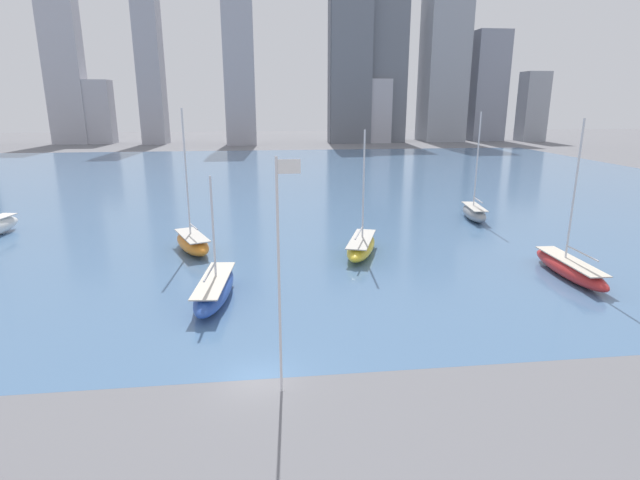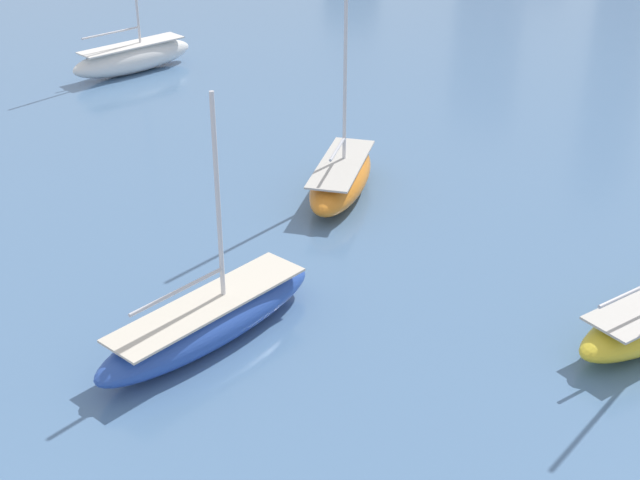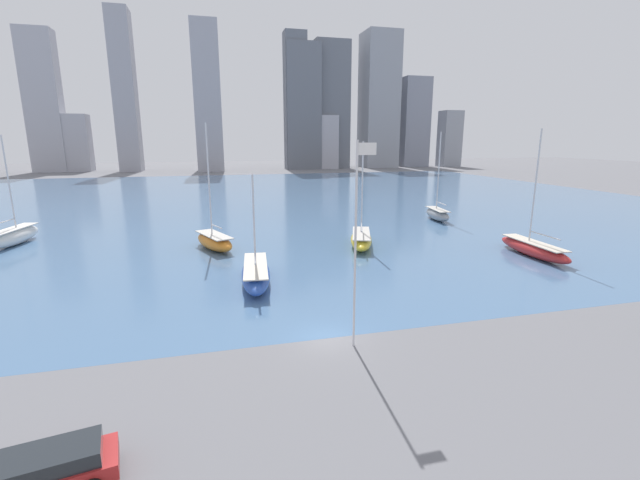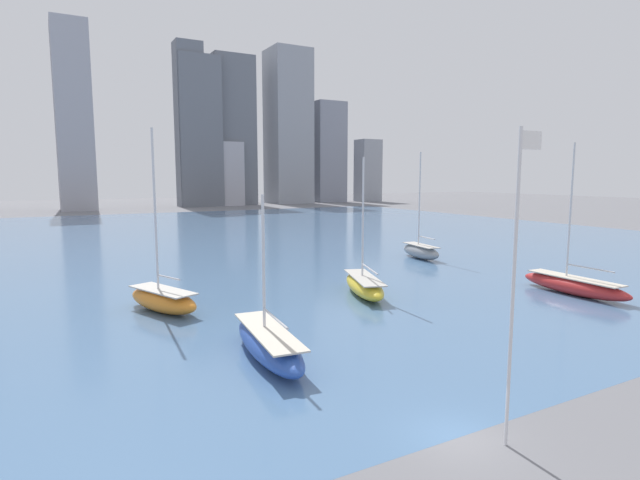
{
  "view_description": "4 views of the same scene",
  "coord_description": "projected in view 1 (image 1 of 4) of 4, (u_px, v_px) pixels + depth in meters",
  "views": [
    {
      "loc": [
        0.57,
        -25.42,
        15.22
      ],
      "look_at": [
        5.39,
        14.51,
        4.06
      ],
      "focal_mm": 28.0,
      "sensor_mm": 36.0,
      "label": 1
    },
    {
      "loc": [
        16.73,
        -8.27,
        19.47
      ],
      "look_at": [
        1.27,
        13.21,
        5.42
      ],
      "focal_mm": 50.0,
      "sensor_mm": 36.0,
      "label": 2
    },
    {
      "loc": [
        -6.96,
        -24.92,
        12.7
      ],
      "look_at": [
        4.32,
        18.47,
        2.22
      ],
      "focal_mm": 24.0,
      "sensor_mm": 36.0,
      "label": 3
    },
    {
      "loc": [
        -14.4,
        -14.44,
        10.84
      ],
      "look_at": [
        4.15,
        19.5,
        5.91
      ],
      "focal_mm": 28.0,
      "sensor_mm": 36.0,
      "label": 4
    }
  ],
  "objects": [
    {
      "name": "harbor_water",
      "position": [
        257.0,
        184.0,
        95.29
      ],
      "size": [
        180.0,
        140.0,
        0.0
      ],
      "color": "#4C7099",
      "rests_on": "ground_plane"
    },
    {
      "name": "sailboat_red",
      "position": [
        569.0,
        268.0,
        44.62
      ],
      "size": [
        2.72,
        10.97,
        13.93
      ],
      "rotation": [
        0.0,
        0.0,
        -0.04
      ],
      "color": "#B72828",
      "rests_on": "harbor_water"
    },
    {
      "name": "flag_pole",
      "position": [
        280.0,
        272.0,
        25.37
      ],
      "size": [
        1.24,
        0.14,
        12.72
      ],
      "color": "silver",
      "rests_on": "ground_plane"
    },
    {
      "name": "sailboat_gray",
      "position": [
        474.0,
        212.0,
        66.43
      ],
      "size": [
        3.37,
        8.23,
        14.03
      ],
      "rotation": [
        0.0,
        0.0,
        -0.14
      ],
      "color": "gray",
      "rests_on": "harbor_water"
    },
    {
      "name": "distant_city_skyline",
      "position": [
        316.0,
        72.0,
        187.44
      ],
      "size": [
        221.62,
        22.84,
        63.12
      ],
      "color": "slate",
      "rests_on": "ground_plane"
    },
    {
      "name": "ground_plane",
      "position": [
        256.0,
        380.0,
        28.32
      ],
      "size": [
        500.0,
        500.0,
        0.0
      ],
      "primitive_type": "plane",
      "color": "slate"
    },
    {
      "name": "sailboat_blue",
      "position": [
        215.0,
        289.0,
        39.51
      ],
      "size": [
        3.57,
        10.67,
        9.79
      ],
      "rotation": [
        0.0,
        0.0,
        -0.1
      ],
      "color": "#284CA8",
      "rests_on": "harbor_water"
    },
    {
      "name": "sailboat_orange",
      "position": [
        192.0,
        242.0,
        52.27
      ],
      "size": [
        5.43,
        8.58,
        14.65
      ],
      "rotation": [
        0.0,
        0.0,
        0.38
      ],
      "color": "orange",
      "rests_on": "harbor_water"
    },
    {
      "name": "sailboat_yellow",
      "position": [
        361.0,
        246.0,
        51.34
      ],
      "size": [
        5.59,
        10.0,
        12.61
      ],
      "rotation": [
        0.0,
        0.0,
        -0.34
      ],
      "color": "yellow",
      "rests_on": "harbor_water"
    }
  ]
}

